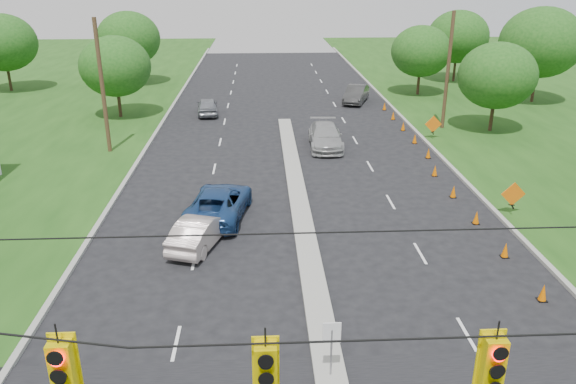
{
  "coord_description": "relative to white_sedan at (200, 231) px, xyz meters",
  "views": [
    {
      "loc": [
        -2.01,
        -7.9,
        11.74
      ],
      "look_at": [
        -0.87,
        14.69,
        2.8
      ],
      "focal_mm": 35.0,
      "sensor_mm": 36.0,
      "label": 1
    }
  ],
  "objects": [
    {
      "name": "curb_left",
      "position": [
        -5.25,
        14.65,
        -0.72
      ],
      "size": [
        0.25,
        110.0,
        0.16
      ],
      "primitive_type": "cube",
      "color": "gray",
      "rests_on": "ground"
    },
    {
      "name": "curb_right",
      "position": [
        14.95,
        14.65,
        -0.72
      ],
      "size": [
        0.25,
        110.0,
        0.16
      ],
      "primitive_type": "cube",
      "color": "gray",
      "rests_on": "ground"
    },
    {
      "name": "median",
      "position": [
        4.85,
        5.65,
        -0.72
      ],
      "size": [
        1.0,
        34.0,
        0.18
      ],
      "primitive_type": "cube",
      "color": "gray",
      "rests_on": "ground"
    },
    {
      "name": "median_sign",
      "position": [
        4.85,
        -9.35,
        0.74
      ],
      "size": [
        0.55,
        0.06,
        2.05
      ],
      "color": "gray",
      "rests_on": "ground"
    },
    {
      "name": "utility_pole_far_left",
      "position": [
        -7.65,
        14.65,
        3.78
      ],
      "size": [
        0.28,
        0.28,
        9.0
      ],
      "primitive_type": "cylinder",
      "color": "#422D1C",
      "rests_on": "ground"
    },
    {
      "name": "utility_pole_far_right",
      "position": [
        17.35,
        19.65,
        3.78
      ],
      "size": [
        0.28,
        0.28,
        9.0
      ],
      "primitive_type": "cylinder",
      "color": "#422D1C",
      "rests_on": "ground"
    },
    {
      "name": "cone_2",
      "position": [
        13.47,
        -5.35,
        -0.37
      ],
      "size": [
        0.32,
        0.32,
        0.7
      ],
      "primitive_type": "cone",
      "color": "#E56400",
      "rests_on": "ground"
    },
    {
      "name": "cone_3",
      "position": [
        13.47,
        -1.85,
        -0.37
      ],
      "size": [
        0.32,
        0.32,
        0.7
      ],
      "primitive_type": "cone",
      "color": "#E56400",
      "rests_on": "ground"
    },
    {
      "name": "cone_4",
      "position": [
        13.47,
        1.65,
        -0.37
      ],
      "size": [
        0.32,
        0.32,
        0.7
      ],
      "primitive_type": "cone",
      "color": "#E56400",
      "rests_on": "ground"
    },
    {
      "name": "cone_5",
      "position": [
        13.47,
        5.15,
        -0.37
      ],
      "size": [
        0.32,
        0.32,
        0.7
      ],
      "primitive_type": "cone",
      "color": "#E56400",
      "rests_on": "ground"
    },
    {
      "name": "cone_6",
      "position": [
        13.47,
        8.65,
        -0.37
      ],
      "size": [
        0.32,
        0.32,
        0.7
      ],
      "primitive_type": "cone",
      "color": "#E56400",
      "rests_on": "ground"
    },
    {
      "name": "cone_7",
      "position": [
        14.07,
        12.15,
        -0.37
      ],
      "size": [
        0.32,
        0.32,
        0.7
      ],
      "primitive_type": "cone",
      "color": "#E56400",
      "rests_on": "ground"
    },
    {
      "name": "cone_8",
      "position": [
        14.07,
        15.65,
        -0.37
      ],
      "size": [
        0.32,
        0.32,
        0.7
      ],
      "primitive_type": "cone",
      "color": "#E56400",
      "rests_on": "ground"
    },
    {
      "name": "cone_9",
      "position": [
        14.07,
        19.15,
        -0.37
      ],
      "size": [
        0.32,
        0.32,
        0.7
      ],
      "primitive_type": "cone",
      "color": "#E56400",
      "rests_on": "ground"
    },
    {
      "name": "cone_10",
      "position": [
        14.07,
        22.65,
        -0.37
      ],
      "size": [
        0.32,
        0.32,
        0.7
      ],
      "primitive_type": "cone",
      "color": "#E56400",
      "rests_on": "ground"
    },
    {
      "name": "cone_11",
      "position": [
        14.07,
        26.15,
        -0.37
      ],
      "size": [
        0.32,
        0.32,
        0.7
      ],
      "primitive_type": "cone",
      "color": "#E56400",
      "rests_on": "ground"
    },
    {
      "name": "work_sign_1",
      "position": [
        15.65,
        2.65,
        0.37
      ],
      "size": [
        1.27,
        0.58,
        1.37
      ],
      "color": "black",
      "rests_on": "ground"
    },
    {
      "name": "work_sign_2",
      "position": [
        15.65,
        16.65,
        0.37
      ],
      "size": [
        1.27,
        0.58,
        1.37
      ],
      "color": "black",
      "rests_on": "ground"
    },
    {
      "name": "tree_4",
      "position": [
        -23.15,
        36.65,
        4.23
      ],
      "size": [
        6.72,
        6.72,
        7.84
      ],
      "color": "black",
      "rests_on": "ground"
    },
    {
      "name": "tree_5",
      "position": [
        -9.15,
        24.65,
        3.61
      ],
      "size": [
        5.88,
        5.88,
        6.86
      ],
      "color": "black",
      "rests_on": "ground"
    },
    {
      "name": "tree_6",
      "position": [
        -11.15,
        39.65,
        4.23
      ],
      "size": [
        6.72,
        6.72,
        7.84
      ],
      "color": "black",
      "rests_on": "ground"
    },
    {
      "name": "tree_9",
      "position": [
        20.85,
        18.65,
        3.61
      ],
      "size": [
        5.88,
        5.88,
        6.86
      ],
      "color": "black",
      "rests_on": "ground"
    },
    {
      "name": "tree_10",
      "position": [
        28.85,
        28.65,
        4.85
      ],
      "size": [
        7.56,
        7.56,
        8.82
      ],
      "color": "black",
      "rests_on": "ground"
    },
    {
      "name": "tree_11",
      "position": [
        24.85,
        39.65,
        4.23
      ],
      "size": [
        6.72,
        6.72,
        7.84
      ],
      "color": "black",
      "rests_on": "ground"
    },
    {
      "name": "tree_12",
      "position": [
        18.85,
        32.65,
        3.61
      ],
      "size": [
        5.88,
        5.88,
        6.86
      ],
      "color": "black",
      "rests_on": "ground"
    },
    {
      "name": "white_sedan",
      "position": [
        0.0,
        0.0,
        0.0
      ],
      "size": [
        2.79,
        4.64,
        1.44
      ],
      "primitive_type": "imported",
      "rotation": [
        0.0,
        0.0,
        2.83
      ],
      "color": "#B9A8A4",
      "rests_on": "ground"
    },
    {
      "name": "blue_pickup",
      "position": [
        0.67,
        3.11,
        0.08
      ],
      "size": [
        3.54,
        6.11,
        1.6
      ],
      "primitive_type": "imported",
      "rotation": [
        0.0,
        0.0,
        2.98
      ],
      "color": "navy",
      "rests_on": "ground"
    },
    {
      "name": "silver_car_far",
      "position": [
        7.44,
        15.0,
        0.09
      ],
      "size": [
        2.46,
        5.67,
        1.62
      ],
      "primitive_type": "imported",
      "rotation": [
        0.0,
        0.0,
        -0.03
      ],
      "color": "#9B9B9B",
      "rests_on": "ground"
    },
    {
      "name": "silver_car_oncoming",
      "position": [
        -1.74,
        25.25,
        0.01
      ],
      "size": [
        2.14,
        4.47,
        1.47
      ],
      "primitive_type": "imported",
      "rotation": [
        0.0,
        0.0,
        3.24
      ],
      "color": "gray",
      "rests_on": "ground"
    },
    {
      "name": "dark_car_receding",
      "position": [
        11.99,
        29.37,
        0.09
      ],
      "size": [
        3.29,
        5.2,
        1.62
      ],
      "primitive_type": "imported",
      "rotation": [
        0.0,
        0.0,
        -0.35
      ],
      "color": "#2D2D2D",
      "rests_on": "ground"
    }
  ]
}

